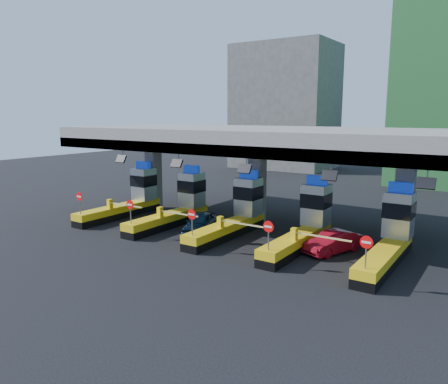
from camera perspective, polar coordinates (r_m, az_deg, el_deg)
The scene contains 10 objects.
ground at distance 29.50m, azimuth 1.38°, elevation -5.51°, with size 120.00×120.00×0.00m, color black.
toll_canopy at distance 30.92m, azimuth 4.30°, elevation 6.73°, with size 28.00×12.09×7.00m.
toll_lane_far_left at distance 35.60m, azimuth -12.08°, elevation -0.71°, with size 4.43×8.00×4.16m.
toll_lane_left at distance 32.25m, azimuth -5.86°, elevation -1.65°, with size 4.43×8.00×4.16m.
toll_lane_center at distance 29.38m, azimuth 1.68°, elevation -2.77°, with size 4.43×8.00×4.16m.
toll_lane_right at distance 27.13m, azimuth 10.68°, elevation -4.03°, with size 4.43×8.00×4.16m.
toll_lane_far_right at distance 25.68m, azimuth 21.03°, elevation -5.35°, with size 4.43×8.00×4.16m.
bg_building_concrete at distance 66.73m, azimuth 7.97°, elevation 10.93°, with size 14.00×10.00×18.00m, color #4C4C49.
van at distance 29.65m, azimuth -3.17°, elevation -4.07°, with size 1.63×4.04×1.38m, color black.
red_car at distance 26.24m, azimuth 14.08°, elevation -6.37°, with size 1.35×3.86×1.27m, color maroon.
Camera 1 is at (15.20, -23.99, 7.95)m, focal length 35.00 mm.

